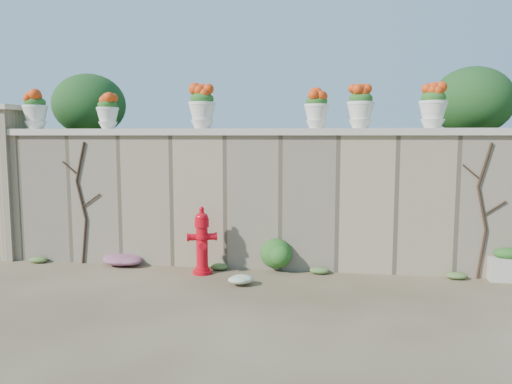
# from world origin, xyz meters

# --- Properties ---
(ground) EXTENTS (80.00, 80.00, 0.00)m
(ground) POSITION_xyz_m (0.00, 0.00, 0.00)
(ground) COLOR #493924
(ground) RESTS_ON ground
(stone_wall) EXTENTS (8.00, 0.40, 2.00)m
(stone_wall) POSITION_xyz_m (0.00, 1.80, 1.00)
(stone_wall) COLOR #978564
(stone_wall) RESTS_ON ground
(wall_cap) EXTENTS (8.10, 0.52, 0.10)m
(wall_cap) POSITION_xyz_m (0.00, 1.80, 2.05)
(wall_cap) COLOR beige
(wall_cap) RESTS_ON stone_wall
(gate_pillar) EXTENTS (0.72, 0.72, 2.48)m
(gate_pillar) POSITION_xyz_m (-4.15, 1.80, 1.26)
(gate_pillar) COLOR #978564
(gate_pillar) RESTS_ON ground
(raised_fill) EXTENTS (9.00, 6.00, 2.00)m
(raised_fill) POSITION_xyz_m (0.00, 5.00, 1.00)
(raised_fill) COLOR #384C23
(raised_fill) RESTS_ON ground
(back_shrub_left) EXTENTS (1.30, 1.30, 1.10)m
(back_shrub_left) POSITION_xyz_m (-3.20, 3.00, 2.55)
(back_shrub_left) COLOR #143814
(back_shrub_left) RESTS_ON raised_fill
(back_shrub_right) EXTENTS (1.30, 1.30, 1.10)m
(back_shrub_right) POSITION_xyz_m (3.40, 3.00, 2.55)
(back_shrub_right) COLOR #143814
(back_shrub_right) RESTS_ON raised_fill
(vine_left) EXTENTS (0.60, 0.04, 1.91)m
(vine_left) POSITION_xyz_m (-2.67, 1.58, 0.99)
(vine_left) COLOR black
(vine_left) RESTS_ON ground
(vine_right) EXTENTS (0.60, 0.04, 1.91)m
(vine_right) POSITION_xyz_m (3.23, 1.58, 0.99)
(vine_right) COLOR black
(vine_right) RESTS_ON ground
(fire_hydrant) EXTENTS (0.42, 0.30, 0.98)m
(fire_hydrant) POSITION_xyz_m (-0.69, 1.27, 0.49)
(fire_hydrant) COLOR red
(fire_hydrant) RESTS_ON ground
(planter_box) EXTENTS (0.56, 0.34, 0.46)m
(planter_box) POSITION_xyz_m (3.60, 1.55, 0.21)
(planter_box) COLOR beige
(planter_box) RESTS_ON ground
(green_shrub) EXTENTS (0.62, 0.56, 0.59)m
(green_shrub) POSITION_xyz_m (0.40, 1.51, 0.29)
(green_shrub) COLOR #1E5119
(green_shrub) RESTS_ON ground
(magenta_clump) EXTENTS (0.78, 0.52, 0.21)m
(magenta_clump) POSITION_xyz_m (-1.95, 1.51, 0.10)
(magenta_clump) COLOR #C62798
(magenta_clump) RESTS_ON ground
(white_flowers) EXTENTS (0.51, 0.41, 0.18)m
(white_flowers) POSITION_xyz_m (-0.05, 0.79, 0.09)
(white_flowers) COLOR white
(white_flowers) RESTS_ON ground
(urn_pot_0) EXTENTS (0.38, 0.38, 0.60)m
(urn_pot_0) POSITION_xyz_m (-3.52, 1.80, 2.40)
(urn_pot_0) COLOR silver
(urn_pot_0) RESTS_ON wall_cap
(urn_pot_1) EXTENTS (0.34, 0.34, 0.53)m
(urn_pot_1) POSITION_xyz_m (-2.30, 1.80, 2.36)
(urn_pot_1) COLOR silver
(urn_pot_1) RESTS_ON wall_cap
(urn_pot_2) EXTENTS (0.41, 0.41, 0.64)m
(urn_pot_2) POSITION_xyz_m (-0.80, 1.80, 2.42)
(urn_pot_2) COLOR silver
(urn_pot_2) RESTS_ON wall_cap
(urn_pot_3) EXTENTS (0.36, 0.36, 0.57)m
(urn_pot_3) POSITION_xyz_m (0.92, 1.80, 2.38)
(urn_pot_3) COLOR silver
(urn_pot_3) RESTS_ON wall_cap
(urn_pot_4) EXTENTS (0.39, 0.39, 0.61)m
(urn_pot_4) POSITION_xyz_m (1.55, 1.80, 2.40)
(urn_pot_4) COLOR silver
(urn_pot_4) RESTS_ON wall_cap
(urn_pot_5) EXTENTS (0.39, 0.39, 0.62)m
(urn_pot_5) POSITION_xyz_m (2.55, 1.80, 2.41)
(urn_pot_5) COLOR silver
(urn_pot_5) RESTS_ON wall_cap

